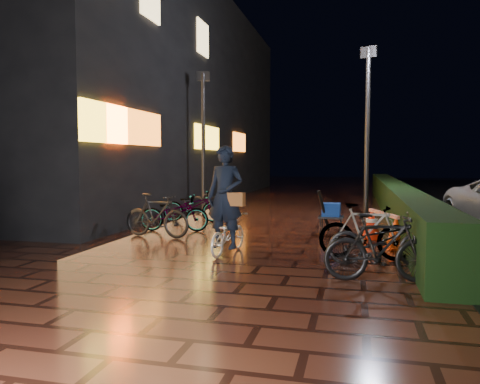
# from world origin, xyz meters

# --- Properties ---
(ground) EXTENTS (80.00, 80.00, 0.00)m
(ground) POSITION_xyz_m (0.00, 0.00, 0.00)
(ground) COLOR #381911
(ground) RESTS_ON ground
(hedge) EXTENTS (0.70, 20.00, 1.00)m
(hedge) POSITION_xyz_m (3.30, 8.00, 0.50)
(hedge) COLOR black
(hedge) RESTS_ON ground
(storefront_block) EXTENTS (12.09, 22.00, 9.00)m
(storefront_block) POSITION_xyz_m (-9.50, 11.50, 4.50)
(storefront_block) COLOR black
(storefront_block) RESTS_ON ground
(lamp_post_hedge) EXTENTS (0.49, 0.24, 5.20)m
(lamp_post_hedge) POSITION_xyz_m (2.39, 6.82, 2.86)
(lamp_post_hedge) COLOR black
(lamp_post_hedge) RESTS_ON ground
(lamp_post_sf) EXTENTS (0.44, 0.21, 4.68)m
(lamp_post_sf) POSITION_xyz_m (-2.89, 6.82, 2.58)
(lamp_post_sf) COLOR black
(lamp_post_sf) RESTS_ON ground
(cyclist) EXTENTS (0.77, 1.48, 2.04)m
(cyclist) POSITION_xyz_m (-0.24, 0.22, 0.76)
(cyclist) COLOR white
(cyclist) RESTS_ON ground
(traffic_barrier) EXTENTS (0.90, 1.64, 0.67)m
(traffic_barrier) POSITION_xyz_m (2.66, 2.13, 0.33)
(traffic_barrier) COLOR #FF4B0D
(traffic_barrier) RESTS_ON ground
(cart_assembly) EXTENTS (0.60, 0.58, 1.07)m
(cart_assembly) POSITION_xyz_m (1.52, 3.05, 0.55)
(cart_assembly) COLOR black
(cart_assembly) RESTS_ON ground
(parked_bikes_storefront) EXTENTS (1.93, 5.25, 1.00)m
(parked_bikes_storefront) POSITION_xyz_m (-2.34, 3.84, 0.46)
(parked_bikes_storefront) COLOR black
(parked_bikes_storefront) RESTS_ON ground
(parked_bikes_hedge) EXTENTS (1.95, 2.18, 1.00)m
(parked_bikes_hedge) POSITION_xyz_m (2.42, -0.27, 0.48)
(parked_bikes_hedge) COLOR black
(parked_bikes_hedge) RESTS_ON ground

